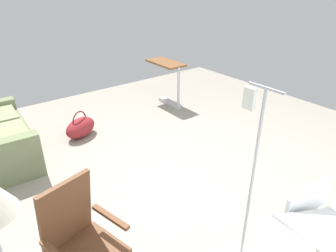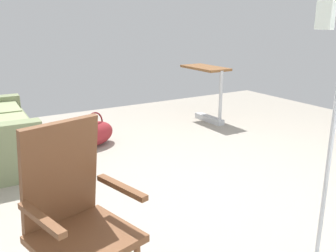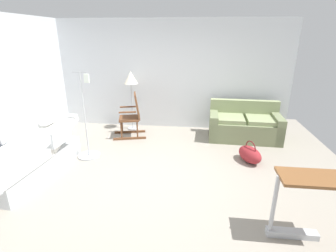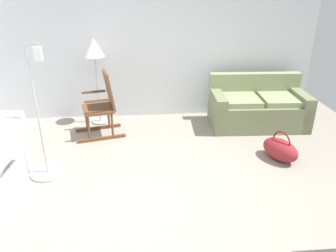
{
  "view_description": "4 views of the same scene",
  "coord_description": "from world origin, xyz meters",
  "views": [
    {
      "loc": [
        -2.54,
        2.24,
        2.35
      ],
      "look_at": [
        -0.14,
        0.39,
        0.83
      ],
      "focal_mm": 32.53,
      "sensor_mm": 36.0,
      "label": 1
    },
    {
      "loc": [
        -2.54,
        2.24,
        1.54
      ],
      "look_at": [
        0.18,
        0.59,
        0.62
      ],
      "focal_mm": 39.5,
      "sensor_mm": 36.0,
      "label": 2
    },
    {
      "loc": [
        0.69,
        -3.84,
        2.31
      ],
      "look_at": [
        0.2,
        0.32,
        0.81
      ],
      "focal_mm": 27.21,
      "sensor_mm": 36.0,
      "label": 3
    },
    {
      "loc": [
        -0.15,
        -3.09,
        2.29
      ],
      "look_at": [
        0.14,
        0.61,
        0.62
      ],
      "focal_mm": 34.03,
      "sensor_mm": 36.0,
      "label": 4
    }
  ],
  "objects": [
    {
      "name": "ground_plane",
      "position": [
        0.0,
        0.0,
        0.0
      ],
      "size": [
        7.1,
        7.1,
        0.0
      ],
      "primitive_type": "plane",
      "color": "gray"
    },
    {
      "name": "back_wall",
      "position": [
        0.0,
        2.59,
        1.35
      ],
      "size": [
        5.88,
        0.1,
        2.7
      ],
      "primitive_type": "cube",
      "color": "silver",
      "rests_on": "ground"
    },
    {
      "name": "duffel_bag",
      "position": [
        1.74,
        0.72,
        0.15
      ],
      "size": [
        0.53,
        0.64,
        0.43
      ],
      "color": "maroon",
      "rests_on": "ground"
    },
    {
      "name": "couch",
      "position": [
        1.81,
        1.93,
        0.31
      ],
      "size": [
        1.63,
        0.91,
        0.85
      ],
      "color": "#737D57",
      "rests_on": "ground"
    },
    {
      "name": "iv_pole",
      "position": [
        -1.43,
        0.58,
        0.25
      ],
      "size": [
        0.44,
        0.44,
        1.69
      ],
      "color": "#B2B5BA",
      "rests_on": "ground"
    },
    {
      "name": "floor_lamp",
      "position": [
        -0.94,
        2.26,
        1.23
      ],
      "size": [
        0.34,
        0.34,
        1.48
      ],
      "color": "#B2B5BA",
      "rests_on": "ground"
    },
    {
      "name": "rocking_chair",
      "position": [
        -0.82,
        1.76,
        0.5
      ],
      "size": [
        0.85,
        0.64,
        1.05
      ],
      "color": "brown",
      "rests_on": "ground"
    }
  ]
}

